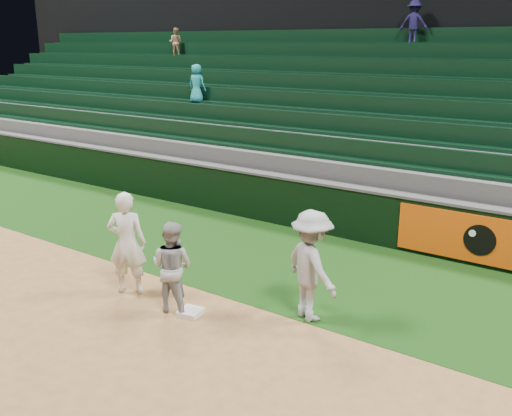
{
  "coord_description": "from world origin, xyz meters",
  "views": [
    {
      "loc": [
        5.98,
        -6.44,
        4.41
      ],
      "look_at": [
        -0.21,
        2.3,
        1.3
      ],
      "focal_mm": 40.0,
      "sensor_mm": 36.0,
      "label": 1
    }
  ],
  "objects_px": {
    "first_baseman": "(127,243)",
    "baserunner": "(172,267)",
    "first_base": "(191,312)",
    "base_coach": "(311,266)"
  },
  "relations": [
    {
      "from": "first_baseman",
      "to": "baserunner",
      "type": "bearing_deg",
      "value": 145.05
    },
    {
      "from": "baserunner",
      "to": "base_coach",
      "type": "height_order",
      "value": "base_coach"
    },
    {
      "from": "first_baseman",
      "to": "first_base",
      "type": "bearing_deg",
      "value": 147.23
    },
    {
      "from": "baserunner",
      "to": "first_base",
      "type": "bearing_deg",
      "value": 176.51
    },
    {
      "from": "baserunner",
      "to": "base_coach",
      "type": "xyz_separation_m",
      "value": [
        2.06,
        1.08,
        0.14
      ]
    },
    {
      "from": "baserunner",
      "to": "base_coach",
      "type": "relative_size",
      "value": 0.85
    },
    {
      "from": "baserunner",
      "to": "base_coach",
      "type": "distance_m",
      "value": 2.33
    },
    {
      "from": "first_base",
      "to": "first_baseman",
      "type": "height_order",
      "value": "first_baseman"
    },
    {
      "from": "first_base",
      "to": "first_baseman",
      "type": "bearing_deg",
      "value": 178.46
    },
    {
      "from": "first_baseman",
      "to": "base_coach",
      "type": "relative_size",
      "value": 1.03
    }
  ]
}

